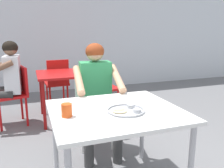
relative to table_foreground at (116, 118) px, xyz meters
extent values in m
cube|color=silver|center=(-0.03, 3.75, 1.04)|extent=(12.00, 0.12, 3.40)
cube|color=white|center=(0.00, 0.00, 0.06)|extent=(1.02, 0.91, 0.03)
cylinder|color=#B2B2B7|center=(0.45, -0.39, -0.31)|extent=(0.04, 0.04, 0.70)
cylinder|color=#B2B2B7|center=(-0.45, 0.39, -0.31)|extent=(0.04, 0.04, 0.70)
cylinder|color=#B2B2B7|center=(0.45, 0.39, -0.31)|extent=(0.04, 0.04, 0.70)
cylinder|color=#B7BABF|center=(0.06, -0.08, 0.08)|extent=(0.30, 0.30, 0.01)
torus|color=#B7BABF|center=(0.06, -0.08, 0.09)|extent=(0.30, 0.30, 0.01)
cylinder|color=#B2B5BA|center=(0.12, -0.13, 0.09)|extent=(0.06, 0.06, 0.03)
cylinder|color=#9E4714|center=(0.12, -0.13, 0.10)|extent=(0.05, 0.05, 0.01)
cylinder|color=#B2B5BA|center=(0.12, -0.02, 0.09)|extent=(0.06, 0.06, 0.03)
cylinder|color=maroon|center=(0.12, -0.02, 0.10)|extent=(0.05, 0.05, 0.01)
ellipsoid|color=#E5C689|center=(0.01, -0.08, 0.09)|extent=(0.14, 0.14, 0.01)
ellipsoid|color=#E1C585|center=(0.01, -0.06, 0.09)|extent=(0.09, 0.08, 0.01)
cylinder|color=#D84C19|center=(-0.39, -0.03, 0.12)|extent=(0.08, 0.08, 0.10)
cylinder|color=#593319|center=(-0.39, -0.03, 0.15)|extent=(0.07, 0.07, 0.02)
cube|color=silver|center=(0.06, 0.86, -0.23)|extent=(0.46, 0.47, 0.04)
cube|color=silver|center=(0.08, 1.06, -0.03)|extent=(0.40, 0.07, 0.36)
cylinder|color=silver|center=(0.22, 0.67, -0.45)|extent=(0.03, 0.03, 0.41)
cylinder|color=silver|center=(-0.13, 0.70, -0.45)|extent=(0.03, 0.03, 0.41)
cylinder|color=silver|center=(0.25, 1.02, -0.45)|extent=(0.03, 0.03, 0.41)
cylinder|color=silver|center=(-0.10, 1.05, -0.45)|extent=(0.03, 0.03, 0.41)
cylinder|color=#3C3C3C|center=(0.17, 0.40, -0.43)|extent=(0.10, 0.10, 0.45)
cylinder|color=#3C3C3C|center=(0.19, 0.60, -0.17)|extent=(0.16, 0.41, 0.12)
cylinder|color=#3C3C3C|center=(-0.13, 0.42, -0.43)|extent=(0.10, 0.10, 0.45)
cylinder|color=#3C3C3C|center=(-0.11, 0.62, -0.17)|extent=(0.16, 0.41, 0.12)
cube|color=#339959|center=(0.06, 0.81, 0.09)|extent=(0.36, 0.23, 0.52)
cylinder|color=tan|center=(0.25, 0.61, 0.20)|extent=(0.12, 0.46, 0.25)
cylinder|color=tan|center=(-0.16, 0.65, 0.20)|extent=(0.12, 0.46, 0.25)
sphere|color=tan|center=(0.06, 0.81, 0.45)|extent=(0.19, 0.19, 0.19)
ellipsoid|color=maroon|center=(0.06, 0.81, 0.47)|extent=(0.21, 0.20, 0.18)
cube|color=#B71414|center=(-0.15, 1.84, 0.06)|extent=(0.76, 0.78, 0.03)
cylinder|color=maroon|center=(-0.48, 1.51, -0.31)|extent=(0.04, 0.04, 0.70)
cylinder|color=maroon|center=(0.17, 1.51, -0.31)|extent=(0.04, 0.04, 0.70)
cylinder|color=maroon|center=(-0.48, 2.17, -0.31)|extent=(0.04, 0.04, 0.70)
cylinder|color=maroon|center=(0.17, 2.17, -0.31)|extent=(0.04, 0.04, 0.70)
cube|color=red|center=(-0.91, 1.85, -0.21)|extent=(0.51, 0.49, 0.04)
cube|color=red|center=(-0.72, 1.89, 0.00)|extent=(0.12, 0.38, 0.38)
cylinder|color=red|center=(-1.05, 1.65, -0.44)|extent=(0.03, 0.03, 0.43)
cylinder|color=red|center=(-0.71, 1.73, -0.44)|extent=(0.03, 0.03, 0.43)
cylinder|color=red|center=(-0.78, 2.04, -0.44)|extent=(0.03, 0.03, 0.43)
cube|color=red|center=(0.51, 1.89, -0.23)|extent=(0.48, 0.44, 0.04)
cube|color=red|center=(0.31, 1.86, -0.02)|extent=(0.09, 0.36, 0.39)
cylinder|color=red|center=(0.66, 2.06, -0.45)|extent=(0.03, 0.03, 0.40)
cylinder|color=red|center=(0.71, 1.76, -0.45)|extent=(0.03, 0.03, 0.40)
cylinder|color=red|center=(0.31, 2.01, -0.45)|extent=(0.03, 0.03, 0.40)
cylinder|color=red|center=(0.36, 1.71, -0.45)|extent=(0.03, 0.03, 0.40)
cube|color=red|center=(-0.19, 2.53, -0.24)|extent=(0.42, 0.43, 0.04)
cube|color=red|center=(-0.17, 2.35, 0.00)|extent=(0.37, 0.07, 0.42)
cylinder|color=red|center=(-0.35, 2.68, -0.45)|extent=(0.03, 0.03, 0.40)
cylinder|color=red|center=(-0.05, 2.71, -0.45)|extent=(0.03, 0.03, 0.40)
cylinder|color=red|center=(-0.33, 2.36, -0.45)|extent=(0.03, 0.03, 0.40)
cylinder|color=red|center=(-0.02, 2.39, -0.45)|extent=(0.03, 0.03, 0.40)
cylinder|color=#2B2B2B|center=(-1.05, 2.00, -0.17)|extent=(0.41, 0.14, 0.12)
cube|color=silver|center=(-0.85, 1.84, 0.09)|extent=(0.22, 0.35, 0.52)
cylinder|color=brown|center=(-1.02, 2.05, 0.20)|extent=(0.46, 0.10, 0.25)
sphere|color=brown|center=(-0.85, 1.84, 0.45)|extent=(0.19, 0.19, 0.19)
ellipsoid|color=black|center=(-0.85, 1.84, 0.47)|extent=(0.21, 0.20, 0.18)
camera|label=1|loc=(-0.62, -1.65, 0.69)|focal=37.34mm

